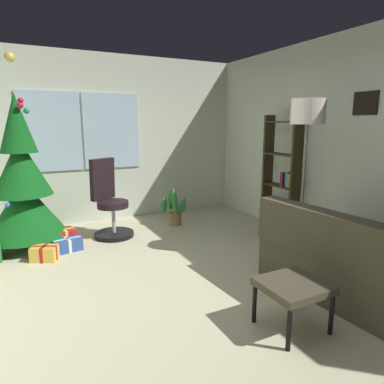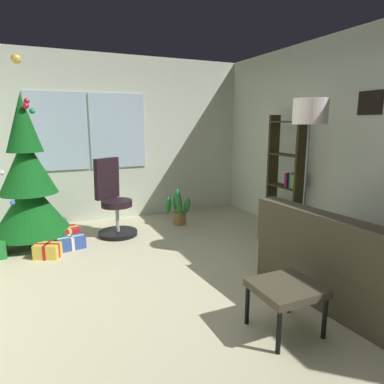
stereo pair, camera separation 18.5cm
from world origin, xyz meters
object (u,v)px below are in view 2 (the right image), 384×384
gift_box_gold (48,251)px  bookshelf (286,184)px  floor_lamp (310,123)px  gift_box_red (68,235)px  holiday_tree (29,185)px  potted_plant (178,209)px  footstool (286,291)px  office_chair (114,205)px  gift_box_blue (71,243)px  couch (378,273)px

gift_box_gold → bookshelf: bookshelf is taller
floor_lamp → gift_box_red: bearing=144.7°
bookshelf → holiday_tree: bearing=162.8°
holiday_tree → gift_box_gold: size_ratio=7.10×
potted_plant → bookshelf: bearing=-40.3°
bookshelf → potted_plant: bearing=139.7°
gift_box_gold → bookshelf: bearing=-8.0°
footstool → gift_box_gold: 2.91m
footstool → bookshelf: 2.50m
floor_lamp → footstool: bearing=-136.4°
office_chair → gift_box_blue: bearing=-151.8°
footstool → office_chair: (-0.73, 2.92, 0.10)m
footstool → holiday_tree: 3.51m
office_chair → gift_box_gold: bearing=-149.8°
couch → floor_lamp: (0.07, 1.06, 1.33)m
footstool → potted_plant: 3.00m
gift_box_red → footstool: bearing=-63.8°
gift_box_blue → potted_plant: 1.74m
footstool → gift_box_blue: 2.93m
gift_box_gold → bookshelf: size_ratio=0.20×
footstool → potted_plant: potted_plant is taller
gift_box_blue → potted_plant: size_ratio=0.59×
gift_box_gold → footstool: bearing=-55.0°
gift_box_red → holiday_tree: bearing=161.9°
couch → gift_box_blue: size_ratio=4.95×
bookshelf → couch: bearing=-104.9°
bookshelf → potted_plant: bookshelf is taller
couch → gift_box_red: bearing=130.7°
office_chair → potted_plant: bearing=3.8°
bookshelf → gift_box_blue: bearing=167.5°
couch → office_chair: 3.42m
gift_box_gold → floor_lamp: bearing=-25.4°
holiday_tree → bookshelf: bearing=-17.2°
floor_lamp → gift_box_blue: bearing=148.6°
potted_plant → office_chair: bearing=-176.2°
gift_box_blue → potted_plant: bearing=13.9°
gift_box_blue → office_chair: 0.81m
floor_lamp → holiday_tree: bearing=146.9°
holiday_tree → floor_lamp: size_ratio=1.30×
gift_box_blue → office_chair: size_ratio=0.33×
footstool → gift_box_gold: bearing=125.0°
couch → gift_box_blue: (-2.42, 2.57, -0.22)m
gift_box_gold → office_chair: office_chair is taller
gift_box_blue → floor_lamp: floor_lamp is taller
holiday_tree → couch: bearing=-46.0°
gift_box_blue → office_chair: (0.64, 0.35, 0.36)m
gift_box_gold → gift_box_blue: bearing=34.3°
gift_box_blue → potted_plant: (1.68, 0.41, 0.18)m
gift_box_gold → gift_box_blue: (0.29, 0.20, -0.01)m
couch → holiday_tree: 4.15m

